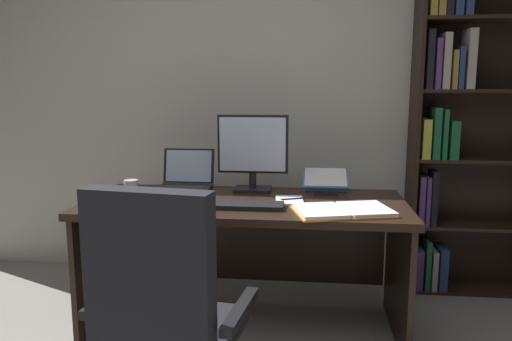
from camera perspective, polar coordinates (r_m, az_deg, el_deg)
wall_back at (r=3.56m, az=-0.50°, el=9.17°), size 4.67×0.12×2.67m
desk at (r=2.84m, az=-1.06°, el=-7.08°), size 1.77×0.78×0.75m
bookshelf at (r=3.48m, az=23.21°, el=5.37°), size 0.88×0.29×2.25m
office_chair at (r=2.02m, az=-10.60°, el=-18.06°), size 0.66×0.60×1.02m
monitor at (r=2.93m, az=-0.39°, el=1.99°), size 0.43×0.16×0.46m
laptop at (r=3.03m, az=-8.27°, el=-1.22°), size 0.32×0.29×0.24m
keyboard at (r=2.55m, az=-1.49°, el=-4.09°), size 0.42×0.15×0.02m
computer_mouse at (r=2.61m, az=-8.06°, el=-3.71°), size 0.06×0.10×0.04m
reading_stand_with_book at (r=2.99m, az=8.13°, el=-1.19°), size 0.27×0.26×0.12m
open_binder at (r=2.49m, az=10.13°, el=-4.61°), size 0.54×0.42×0.02m
notepad at (r=2.70m, az=3.92°, el=-3.48°), size 0.17×0.22×0.01m
pen at (r=2.70m, az=4.35°, el=-3.30°), size 0.13×0.06×0.01m
coffee_mug at (r=2.95m, az=-14.38°, el=-1.90°), size 0.08×0.08×0.09m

